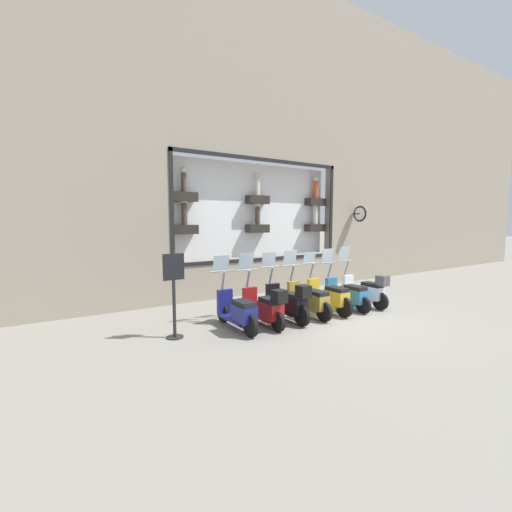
% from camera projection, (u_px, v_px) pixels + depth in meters
% --- Properties ---
extents(ground_plane, '(120.00, 120.00, 0.00)m').
position_uv_depth(ground_plane, '(334.00, 316.00, 8.89)').
color(ground_plane, gray).
extents(building_facade, '(1.24, 36.00, 10.59)m').
position_uv_depth(building_facade, '(260.00, 132.00, 11.38)').
color(building_facade, gray).
rests_on(building_facade, ground_plane).
extents(scooter_white_0, '(1.80, 0.60, 1.68)m').
position_uv_depth(scooter_white_0, '(366.00, 290.00, 9.87)').
color(scooter_white_0, black).
rests_on(scooter_white_0, ground_plane).
extents(scooter_teal_1, '(1.79, 0.60, 1.65)m').
position_uv_depth(scooter_teal_1, '(347.00, 294.00, 9.55)').
color(scooter_teal_1, black).
rests_on(scooter_teal_1, ground_plane).
extents(scooter_yellow_2, '(1.81, 0.61, 1.59)m').
position_uv_depth(scooter_yellow_2, '(329.00, 297.00, 9.18)').
color(scooter_yellow_2, black).
rests_on(scooter_yellow_2, ground_plane).
extents(scooter_olive_3, '(1.80, 0.60, 1.67)m').
position_uv_depth(scooter_olive_3, '(309.00, 300.00, 8.81)').
color(scooter_olive_3, black).
rests_on(scooter_olive_3, ground_plane).
extents(scooter_black_4, '(1.80, 0.60, 1.65)m').
position_uv_depth(scooter_black_4, '(289.00, 302.00, 8.39)').
color(scooter_black_4, black).
rests_on(scooter_black_4, ground_plane).
extents(scooter_red_5, '(1.79, 0.61, 1.66)m').
position_uv_depth(scooter_red_5, '(265.00, 307.00, 8.01)').
color(scooter_red_5, black).
rests_on(scooter_red_5, ground_plane).
extents(scooter_navy_6, '(1.80, 0.61, 1.64)m').
position_uv_depth(scooter_navy_6, '(238.00, 311.00, 7.70)').
color(scooter_navy_6, black).
rests_on(scooter_navy_6, ground_plane).
extents(shop_sign_post, '(0.36, 0.45, 1.84)m').
position_uv_depth(shop_sign_post, '(174.00, 291.00, 7.13)').
color(shop_sign_post, '#232326').
rests_on(shop_sign_post, ground_plane).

